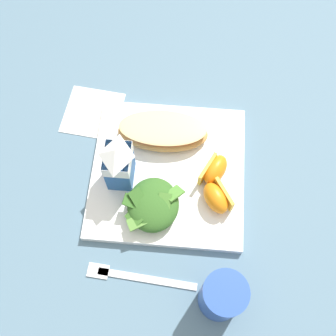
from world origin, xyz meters
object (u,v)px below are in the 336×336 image
Objects in this scene: cheesy_pizza_bread at (163,131)px; green_salad_pile at (153,205)px; milk_carton at (119,163)px; orange_wedge_front at (217,198)px; white_plate at (168,172)px; metal_fork at (132,276)px; paper_napkin at (93,112)px; orange_wedge_middle at (214,171)px; drinking_blue_cup at (222,296)px.

green_salad_pile reaches higher than cheesy_pizza_bread.
cheesy_pizza_bread is at bearing -36.96° from milk_carton.
green_salad_pile is at bearing 178.35° from cheesy_pizza_bread.
orange_wedge_front reaches higher than cheesy_pizza_bread.
white_plate is 0.20m from metal_fork.
green_salad_pile reaches higher than metal_fork.
white_plate is 2.64× the size of green_salad_pile.
milk_carton is at bearing 143.04° from cheesy_pizza_bread.
orange_wedge_middle is at bearing -116.55° from paper_napkin.
milk_carton reaches higher than orange_wedge_front.
drinking_blue_cup is (-0.29, -0.12, 0.02)m from cheesy_pizza_bread.
metal_fork is (-0.31, -0.12, 0.00)m from paper_napkin.
milk_carton reaches higher than white_plate.
orange_wedge_front is 0.20m from metal_fork.
drinking_blue_cup is at bearing -175.64° from orange_wedge_front.
milk_carton reaches higher than orange_wedge_middle.
paper_napkin is at bearing 20.59° from metal_fork.
cheesy_pizza_bread is 0.15m from green_salad_pile.
milk_carton is 1.57× the size of orange_wedge_front.
milk_carton reaches higher than cheesy_pizza_bread.
cheesy_pizza_bread is at bearing 22.14° from drinking_blue_cup.
cheesy_pizza_bread is 2.45× the size of orange_wedge_front.
metal_fork is (-0.26, 0.03, -0.03)m from cheesy_pizza_bread.
orange_wedge_front is (-0.12, -0.11, 0.00)m from cheesy_pizza_bread.
metal_fork reaches higher than paper_napkin.
orange_wedge_front and orange_wedge_middle have the same top height.
drinking_blue_cup is at bearing -142.11° from paper_napkin.
green_salad_pile is at bearing -131.81° from milk_carton.
drinking_blue_cup is (-0.22, -0.10, 0.04)m from white_plate.
orange_wedge_front is 0.17m from drinking_blue_cup.
cheesy_pizza_bread reaches higher than metal_fork.
orange_wedge_front is 0.66× the size of drinking_blue_cup.
drinking_blue_cup is (-0.17, -0.01, 0.02)m from orange_wedge_front.
cheesy_pizza_bread is 1.62× the size of green_salad_pile.
white_plate is 0.09m from orange_wedge_middle.
paper_napkin is at bearing 71.30° from cheesy_pizza_bread.
orange_wedge_middle is (-0.00, -0.08, 0.03)m from white_plate.
metal_fork is (-0.19, 0.04, -0.01)m from white_plate.
milk_carton is 1.00× the size of paper_napkin.
white_plate reaches higher than metal_fork.
green_salad_pile is (-0.15, 0.00, 0.00)m from cheesy_pizza_bread.
green_salad_pile is 0.13m from orange_wedge_middle.
green_salad_pile is 1.01× the size of drinking_blue_cup.
orange_wedge_middle is 0.23m from metal_fork.
milk_carton is at bearing 42.71° from drinking_blue_cup.
milk_carton is (0.06, 0.06, 0.04)m from green_salad_pile.
cheesy_pizza_bread is at bearing -6.11° from metal_fork.
paper_napkin is 1.04× the size of drinking_blue_cup.
orange_wedge_front is 0.37× the size of metal_fork.
white_plate is 0.20m from paper_napkin.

